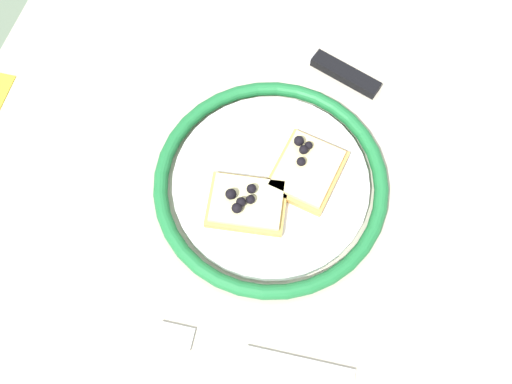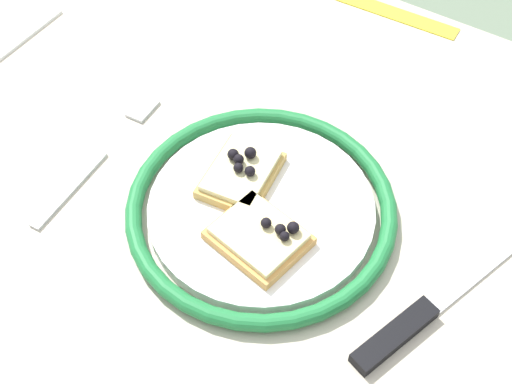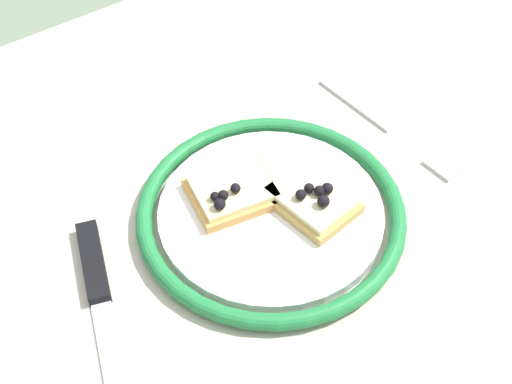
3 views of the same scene
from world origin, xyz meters
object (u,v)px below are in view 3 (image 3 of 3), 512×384
fork (386,126)px  knife (98,291)px  plate (271,213)px  pizza_slice_far (313,198)px  pizza_slice_near (233,191)px  dining_table (284,249)px

fork → knife: bearing=1.6°
plate → pizza_slice_far: (-0.04, 0.02, 0.01)m
pizza_slice_near → pizza_slice_far: size_ratio=1.03×
pizza_slice_far → knife: (0.22, -0.04, -0.02)m
pizza_slice_far → fork: pizza_slice_far is taller
plate → dining_table: bearing=-151.3°
pizza_slice_near → knife: size_ratio=0.40×
pizza_slice_near → dining_table: bearing=163.8°
fork → pizza_slice_near: bearing=-1.6°
dining_table → knife: bearing=-0.2°
knife → fork: size_ratio=1.16×
dining_table → fork: size_ratio=4.74×
dining_table → pizza_slice_near: 0.13m
knife → pizza_slice_near: bearing=-174.3°
pizza_slice_far → knife: size_ratio=0.39×
dining_table → knife: (0.21, -0.00, 0.10)m
knife → fork: 0.36m
dining_table → plate: size_ratio=3.63×
plate → pizza_slice_far: 0.04m
dining_table → pizza_slice_far: (-0.00, 0.04, 0.12)m
pizza_slice_near → knife: 0.16m
dining_table → fork: fork is taller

